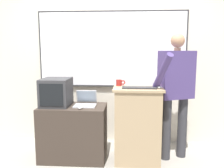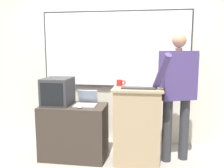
{
  "view_description": "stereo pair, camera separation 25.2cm",
  "coord_description": "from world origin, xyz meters",
  "px_view_note": "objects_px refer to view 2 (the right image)",
  "views": [
    {
      "loc": [
        0.27,
        -2.76,
        1.54
      ],
      "look_at": [
        0.06,
        0.4,
        1.07
      ],
      "focal_mm": 38.0,
      "sensor_mm": 36.0,
      "label": 1
    },
    {
      "loc": [
        0.52,
        -2.73,
        1.54
      ],
      "look_at": [
        0.06,
        0.4,
        1.07
      ],
      "focal_mm": 38.0,
      "sensor_mm": 36.0,
      "label": 2
    }
  ],
  "objects_px": {
    "computer_mouse_by_laptop": "(80,107)",
    "coffee_mug": "(120,83)",
    "lectern_podium": "(137,126)",
    "crt_monitor": "(58,91)",
    "person_presenter": "(177,88)",
    "wireless_keyboard": "(138,88)",
    "laptop": "(86,101)",
    "computer_mouse_by_keyboard": "(159,88)",
    "side_desk": "(74,131)"
  },
  "relations": [
    {
      "from": "wireless_keyboard",
      "to": "laptop",
      "type": "bearing_deg",
      "value": 167.18
    },
    {
      "from": "side_desk",
      "to": "wireless_keyboard",
      "type": "distance_m",
      "value": 1.12
    },
    {
      "from": "person_presenter",
      "to": "coffee_mug",
      "type": "relative_size",
      "value": 13.63
    },
    {
      "from": "computer_mouse_by_laptop",
      "to": "laptop",
      "type": "bearing_deg",
      "value": 80.89
    },
    {
      "from": "side_desk",
      "to": "wireless_keyboard",
      "type": "relative_size",
      "value": 2.04
    },
    {
      "from": "computer_mouse_by_laptop",
      "to": "person_presenter",
      "type": "bearing_deg",
      "value": 11.19
    },
    {
      "from": "lectern_podium",
      "to": "wireless_keyboard",
      "type": "bearing_deg",
      "value": -78.08
    },
    {
      "from": "person_presenter",
      "to": "side_desk",
      "type": "bearing_deg",
      "value": 162.64
    },
    {
      "from": "side_desk",
      "to": "lectern_podium",
      "type": "bearing_deg",
      "value": -3.06
    },
    {
      "from": "person_presenter",
      "to": "wireless_keyboard",
      "type": "bearing_deg",
      "value": -179.85
    },
    {
      "from": "wireless_keyboard",
      "to": "side_desk",
      "type": "bearing_deg",
      "value": 173.61
    },
    {
      "from": "lectern_podium",
      "to": "computer_mouse_by_keyboard",
      "type": "relative_size",
      "value": 10.32
    },
    {
      "from": "computer_mouse_by_keyboard",
      "to": "lectern_podium",
      "type": "bearing_deg",
      "value": 170.54
    },
    {
      "from": "crt_monitor",
      "to": "coffee_mug",
      "type": "distance_m",
      "value": 0.89
    },
    {
      "from": "lectern_podium",
      "to": "laptop",
      "type": "relative_size",
      "value": 3.38
    },
    {
      "from": "computer_mouse_by_keyboard",
      "to": "coffee_mug",
      "type": "distance_m",
      "value": 0.56
    },
    {
      "from": "computer_mouse_by_laptop",
      "to": "crt_monitor",
      "type": "relative_size",
      "value": 0.23
    },
    {
      "from": "lectern_podium",
      "to": "crt_monitor",
      "type": "distance_m",
      "value": 1.21
    },
    {
      "from": "lectern_podium",
      "to": "crt_monitor",
      "type": "height_order",
      "value": "crt_monitor"
    },
    {
      "from": "person_presenter",
      "to": "computer_mouse_by_keyboard",
      "type": "xyz_separation_m",
      "value": [
        -0.25,
        -0.2,
        0.03
      ]
    },
    {
      "from": "laptop",
      "to": "crt_monitor",
      "type": "xyz_separation_m",
      "value": [
        -0.4,
        -0.04,
        0.14
      ]
    },
    {
      "from": "wireless_keyboard",
      "to": "crt_monitor",
      "type": "height_order",
      "value": "crt_monitor"
    },
    {
      "from": "crt_monitor",
      "to": "computer_mouse_by_laptop",
      "type": "bearing_deg",
      "value": -25.19
    },
    {
      "from": "coffee_mug",
      "to": "crt_monitor",
      "type": "bearing_deg",
      "value": -175.02
    },
    {
      "from": "lectern_podium",
      "to": "crt_monitor",
      "type": "relative_size",
      "value": 2.33
    },
    {
      "from": "laptop",
      "to": "coffee_mug",
      "type": "height_order",
      "value": "coffee_mug"
    },
    {
      "from": "side_desk",
      "to": "computer_mouse_by_keyboard",
      "type": "relative_size",
      "value": 9.06
    },
    {
      "from": "laptop",
      "to": "crt_monitor",
      "type": "distance_m",
      "value": 0.43
    },
    {
      "from": "laptop",
      "to": "wireless_keyboard",
      "type": "bearing_deg",
      "value": -12.82
    },
    {
      "from": "laptop",
      "to": "wireless_keyboard",
      "type": "distance_m",
      "value": 0.79
    },
    {
      "from": "lectern_podium",
      "to": "side_desk",
      "type": "bearing_deg",
      "value": 176.94
    },
    {
      "from": "computer_mouse_by_laptop",
      "to": "crt_monitor",
      "type": "distance_m",
      "value": 0.44
    },
    {
      "from": "person_presenter",
      "to": "computer_mouse_by_laptop",
      "type": "distance_m",
      "value": 1.33
    },
    {
      "from": "person_presenter",
      "to": "lectern_podium",
      "type": "bearing_deg",
      "value": 174.47
    },
    {
      "from": "lectern_podium",
      "to": "coffee_mug",
      "type": "xyz_separation_m",
      "value": [
        -0.25,
        0.15,
        0.56
      ]
    },
    {
      "from": "person_presenter",
      "to": "wireless_keyboard",
      "type": "distance_m",
      "value": 0.55
    },
    {
      "from": "lectern_podium",
      "to": "side_desk",
      "type": "distance_m",
      "value": 0.9
    },
    {
      "from": "person_presenter",
      "to": "crt_monitor",
      "type": "xyz_separation_m",
      "value": [
        -1.65,
        -0.08,
        -0.07
      ]
    },
    {
      "from": "side_desk",
      "to": "person_presenter",
      "type": "height_order",
      "value": "person_presenter"
    },
    {
      "from": "computer_mouse_by_laptop",
      "to": "computer_mouse_by_keyboard",
      "type": "relative_size",
      "value": 1.0
    },
    {
      "from": "computer_mouse_by_laptop",
      "to": "lectern_podium",
      "type": "bearing_deg",
      "value": 7.8
    },
    {
      "from": "lectern_podium",
      "to": "person_presenter",
      "type": "bearing_deg",
      "value": 15.96
    },
    {
      "from": "wireless_keyboard",
      "to": "coffee_mug",
      "type": "height_order",
      "value": "coffee_mug"
    },
    {
      "from": "person_presenter",
      "to": "computer_mouse_by_keyboard",
      "type": "distance_m",
      "value": 0.32
    },
    {
      "from": "computer_mouse_by_keyboard",
      "to": "coffee_mug",
      "type": "height_order",
      "value": "coffee_mug"
    },
    {
      "from": "computer_mouse_by_laptop",
      "to": "coffee_mug",
      "type": "xyz_separation_m",
      "value": [
        0.51,
        0.25,
        0.3
      ]
    },
    {
      "from": "laptop",
      "to": "lectern_podium",
      "type": "bearing_deg",
      "value": -8.93
    },
    {
      "from": "computer_mouse_by_laptop",
      "to": "coffee_mug",
      "type": "bearing_deg",
      "value": 26.23
    },
    {
      "from": "side_desk",
      "to": "person_presenter",
      "type": "relative_size",
      "value": 0.52
    },
    {
      "from": "wireless_keyboard",
      "to": "computer_mouse_by_keyboard",
      "type": "height_order",
      "value": "computer_mouse_by_keyboard"
    }
  ]
}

